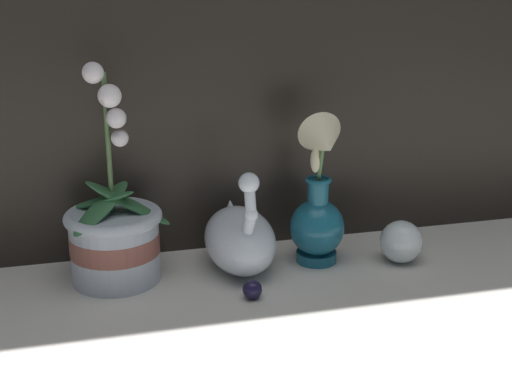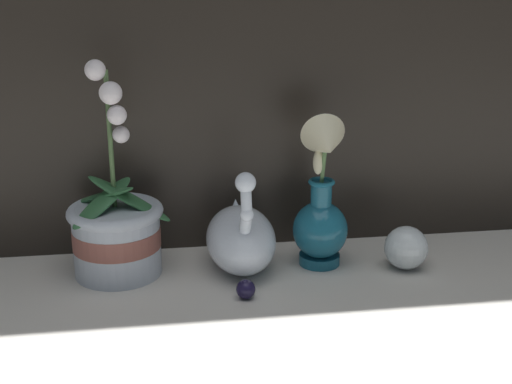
{
  "view_description": "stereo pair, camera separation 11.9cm",
  "coord_description": "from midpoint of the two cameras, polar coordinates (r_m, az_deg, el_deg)",
  "views": [
    {
      "loc": [
        -0.28,
        -0.97,
        0.53
      ],
      "look_at": [
        -0.0,
        0.13,
        0.15
      ],
      "focal_mm": 50.0,
      "sensor_mm": 36.0,
      "label": 1
    },
    {
      "loc": [
        -0.16,
        -0.99,
        0.53
      ],
      "look_at": [
        -0.0,
        0.13,
        0.15
      ],
      "focal_mm": 50.0,
      "sensor_mm": 36.0,
      "label": 2
    }
  ],
  "objects": [
    {
      "name": "swan_figurine",
      "position": [
        1.24,
        -4.1,
        -3.67
      ],
      "size": [
        0.12,
        0.2,
        0.2
      ],
      "color": "silver",
      "rests_on": "ground_plane"
    },
    {
      "name": "glass_sphere",
      "position": [
        1.29,
        8.96,
        -4.0
      ],
      "size": [
        0.08,
        0.08,
        0.08
      ],
      "color": "silver",
      "rests_on": "ground_plane"
    },
    {
      "name": "blue_vase",
      "position": [
        1.24,
        2.33,
        -1.28
      ],
      "size": [
        0.1,
        0.11,
        0.27
      ],
      "color": "#195B75",
      "rests_on": "ground_plane"
    },
    {
      "name": "glass_bauble",
      "position": [
        1.15,
        -3.29,
        -7.87
      ],
      "size": [
        0.03,
        0.03,
        0.03
      ],
      "color": "#191433",
      "rests_on": "ground_plane"
    },
    {
      "name": "orchid_potted_plant",
      "position": [
        1.22,
        -14.03,
        -3.42
      ],
      "size": [
        0.18,
        0.16,
        0.37
      ],
      "color": "#B2BCCC",
      "rests_on": "ground_plane"
    },
    {
      "name": "ground_plane",
      "position": [
        1.13,
        -1.37,
        -9.13
      ],
      "size": [
        2.8,
        2.8,
        0.0
      ],
      "primitive_type": "plane",
      "color": "beige"
    }
  ]
}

